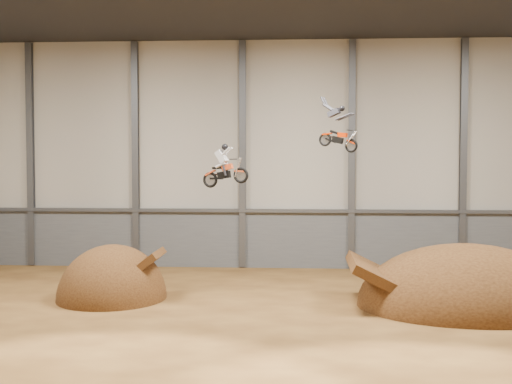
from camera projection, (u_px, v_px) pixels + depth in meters
The scene contains 13 objects.
floor at pixel (293, 326), 29.10m from camera, with size 40.00×40.00×0.00m, color #533316.
back_wall at pixel (297, 155), 43.68m from camera, with size 40.00×0.10×14.00m, color #B4AEA0.
lower_band_back at pixel (297, 240), 43.86m from camera, with size 39.80×0.18×3.50m, color #585C60.
steel_rail at pixel (297, 211), 43.61m from camera, with size 39.80×0.35×0.20m, color #47494F.
steel_column_0 at pixel (31, 155), 44.58m from camera, with size 0.40×0.36×13.90m, color #47494F.
steel_column_1 at pixel (136, 155), 44.14m from camera, with size 0.40×0.36×13.90m, color #47494F.
steel_column_2 at pixel (243, 155), 43.70m from camera, with size 0.40×0.36×13.90m, color #47494F.
steel_column_3 at pixel (352, 155), 43.26m from camera, with size 0.40×0.36×13.90m, color #47494F.
steel_column_4 at pixel (463, 154), 42.82m from camera, with size 0.40×0.36×13.90m, color #47494F.
takeoff_ramp at pixel (112, 298), 34.62m from camera, with size 5.25×6.05×5.25m, color #371F0D.
landing_ramp at pixel (466, 307), 32.74m from camera, with size 10.02×8.86×5.78m, color #371F0D.
fmx_rider_a at pixel (226, 163), 34.22m from camera, with size 2.39×0.91×2.16m, color #E04E20, non-canonical shape.
fmx_rider_b at pixel (337, 125), 32.27m from camera, with size 2.56×0.73×2.19m, color #C62700, non-canonical shape.
Camera 1 is at (0.39, -28.81, 6.99)m, focal length 50.00 mm.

